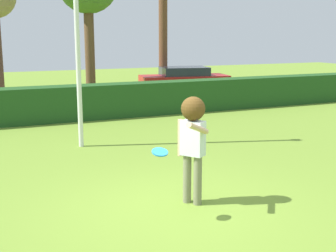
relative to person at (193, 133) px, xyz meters
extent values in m
plane|color=olive|center=(-0.31, -0.10, -1.21)|extent=(60.00, 60.00, 0.00)
cylinder|color=#767758|center=(0.06, -0.08, -0.79)|extent=(0.14, 0.14, 0.84)
cylinder|color=#767758|center=(-0.05, 0.09, -0.79)|extent=(0.14, 0.14, 0.84)
cube|color=silver|center=(0.01, 0.00, -0.08)|extent=(0.40, 0.44, 0.58)
cylinder|color=tan|center=(-0.09, -0.35, 0.16)|extent=(0.56, 0.42, 0.30)
cylinder|color=tan|center=(-0.13, 0.20, -0.10)|extent=(0.09, 0.09, 0.62)
sphere|color=tan|center=(0.01, 0.00, 0.38)|extent=(0.22, 0.22, 0.22)
sphere|color=#4D3514|center=(0.01, 0.00, 0.41)|extent=(0.40, 0.40, 0.40)
cylinder|color=#268CE5|center=(-0.78, -0.47, -0.12)|extent=(0.24, 0.24, 0.09)
cylinder|color=silver|center=(-0.75, 4.73, 1.86)|extent=(0.12, 0.12, 6.14)
cube|color=#1F491C|center=(-0.31, 8.45, -0.64)|extent=(24.07, 0.90, 1.15)
cube|color=#B21E1E|center=(6.42, 13.42, -0.64)|extent=(4.43, 2.42, 0.55)
cube|color=#2D333D|center=(6.42, 13.42, -0.16)|extent=(2.44, 1.93, 0.40)
cylinder|color=black|center=(8.02, 14.00, -0.91)|extent=(0.61, 0.20, 0.60)
cylinder|color=black|center=(7.72, 12.33, -0.91)|extent=(0.61, 0.20, 0.60)
cylinder|color=black|center=(5.13, 14.52, -0.91)|extent=(0.61, 0.20, 0.60)
cylinder|color=black|center=(4.83, 12.85, -0.91)|extent=(0.61, 0.20, 0.60)
cylinder|color=brown|center=(1.78, 13.32, 0.88)|extent=(0.42, 0.42, 4.18)
cylinder|color=brown|center=(5.67, 14.24, 1.51)|extent=(0.42, 0.42, 5.45)
camera|label=1|loc=(-3.37, -6.54, 1.60)|focal=49.04mm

